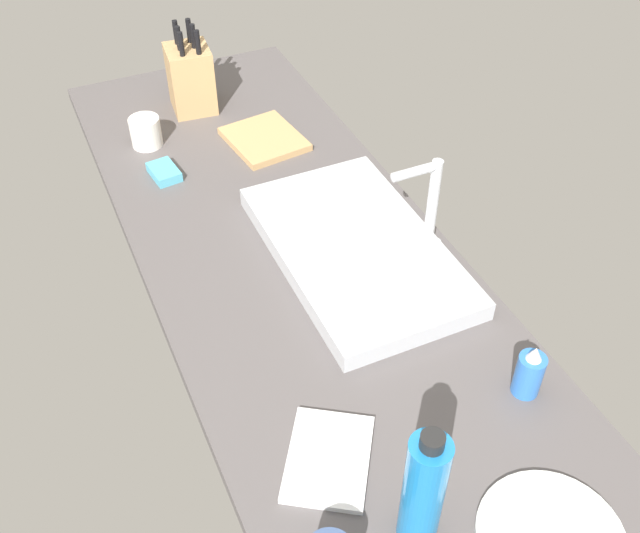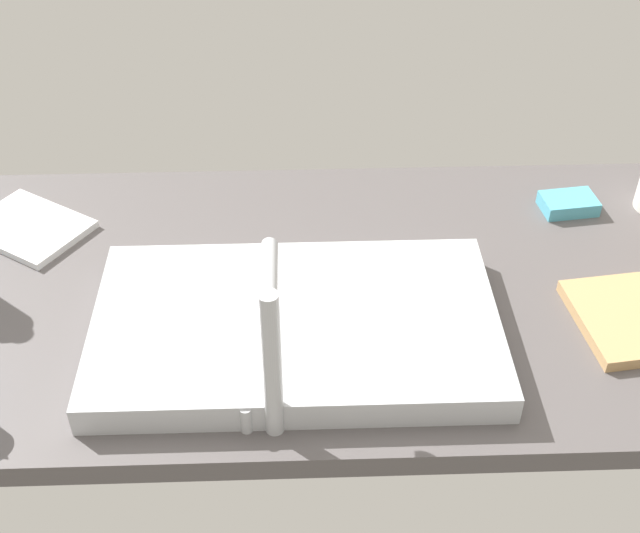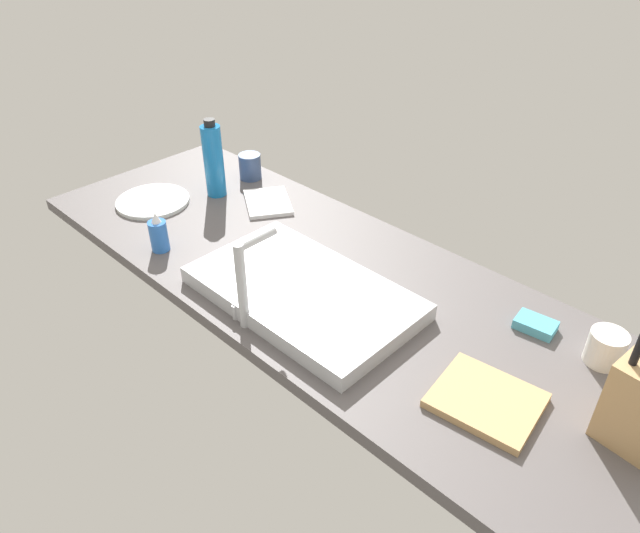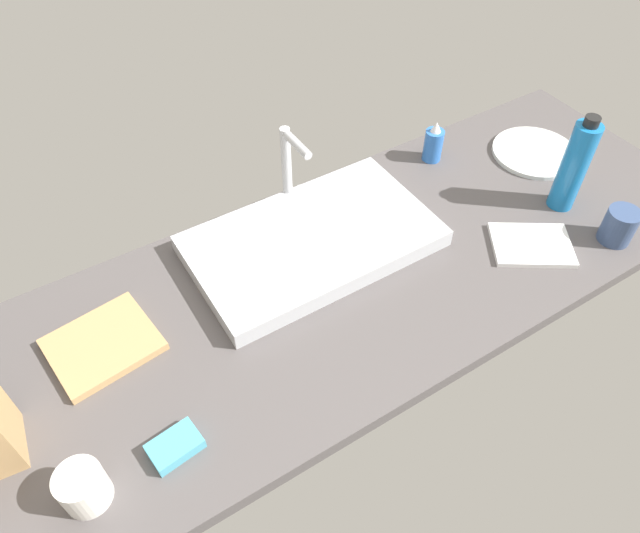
# 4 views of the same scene
# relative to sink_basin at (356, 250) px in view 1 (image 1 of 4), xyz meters

# --- Properties ---
(countertop_slab) EXTENTS (1.96, 0.65, 0.04)m
(countertop_slab) POSITION_rel_sink_basin_xyz_m (-0.01, -0.11, -0.04)
(countertop_slab) COLOR #514C4C
(countertop_slab) RESTS_ON ground
(sink_basin) EXTENTS (0.56, 0.33, 0.04)m
(sink_basin) POSITION_rel_sink_basin_xyz_m (0.00, 0.00, 0.00)
(sink_basin) COLOR #B7BABF
(sink_basin) RESTS_ON countertop_slab
(faucet) EXTENTS (0.06, 0.12, 0.22)m
(faucet) POSITION_rel_sink_basin_xyz_m (0.03, 0.15, 0.11)
(faucet) COLOR #B7BABF
(faucet) RESTS_ON countertop_slab
(knife_block) EXTENTS (0.13, 0.12, 0.24)m
(knife_block) POSITION_rel_sink_basin_xyz_m (-0.74, -0.13, 0.07)
(knife_block) COLOR tan
(knife_block) RESTS_ON countertop_slab
(cutting_board) EXTENTS (0.22, 0.20, 0.02)m
(cutting_board) POSITION_rel_sink_basin_xyz_m (-0.50, -0.02, -0.01)
(cutting_board) COLOR tan
(cutting_board) RESTS_ON countertop_slab
(soap_bottle) EXTENTS (0.05, 0.05, 0.12)m
(soap_bottle) POSITION_rel_sink_basin_xyz_m (0.45, 0.12, 0.03)
(soap_bottle) COLOR blue
(soap_bottle) RESTS_ON countertop_slab
(water_bottle) EXTENTS (0.06, 0.06, 0.25)m
(water_bottle) POSITION_rel_sink_basin_xyz_m (0.60, -0.20, 0.10)
(water_bottle) COLOR #1970B7
(water_bottle) RESTS_ON countertop_slab
(dish_towel) EXTENTS (0.23, 0.21, 0.01)m
(dish_towel) POSITION_rel_sink_basin_xyz_m (0.43, -0.27, -0.02)
(dish_towel) COLOR white
(dish_towel) RESTS_ON countertop_slab
(coffee_mug) EXTENTS (0.08, 0.08, 0.08)m
(coffee_mug) POSITION_rel_sink_basin_xyz_m (-0.62, -0.30, 0.02)
(coffee_mug) COLOR silver
(coffee_mug) RESTS_ON countertop_slab
(dish_sponge) EXTENTS (0.10, 0.07, 0.02)m
(dish_sponge) POSITION_rel_sink_basin_xyz_m (-0.46, -0.30, -0.01)
(dish_sponge) COLOR #4CA3BC
(dish_sponge) RESTS_ON countertop_slab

